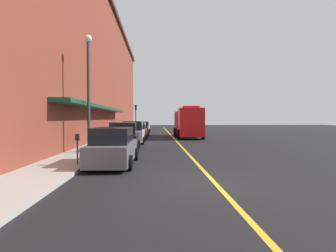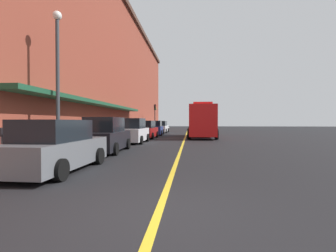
# 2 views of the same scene
# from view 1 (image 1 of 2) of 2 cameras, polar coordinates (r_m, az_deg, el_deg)

# --- Properties ---
(ground_plane) EXTENTS (112.00, 112.00, 0.00)m
(ground_plane) POSITION_cam_1_polar(r_m,az_deg,el_deg) (33.96, 0.69, -2.04)
(ground_plane) COLOR black
(sidewalk_left) EXTENTS (2.40, 70.00, 0.15)m
(sidewalk_left) POSITION_cam_1_polar(r_m,az_deg,el_deg) (34.16, -9.76, -1.91)
(sidewalk_left) COLOR #ADA8A0
(sidewalk_left) RESTS_ON ground
(lane_center_stripe) EXTENTS (0.16, 70.00, 0.01)m
(lane_center_stripe) POSITION_cam_1_polar(r_m,az_deg,el_deg) (33.95, 0.69, -2.03)
(lane_center_stripe) COLOR gold
(lane_center_stripe) RESTS_ON ground
(brick_building_left) EXTENTS (10.55, 64.00, 16.49)m
(brick_building_left) POSITION_cam_1_polar(r_m,az_deg,el_deg) (34.89, -19.88, 11.57)
(brick_building_left) COLOR brown
(brick_building_left) RESTS_ON ground
(parked_car_0) EXTENTS (2.06, 4.55, 1.73)m
(parked_car_0) POSITION_cam_1_polar(r_m,az_deg,el_deg) (12.54, -11.62, -4.53)
(parked_car_0) COLOR #595B60
(parked_car_0) RESTS_ON ground
(parked_car_1) EXTENTS (2.09, 4.58, 1.90)m
(parked_car_1) POSITION_cam_1_polar(r_m,az_deg,el_deg) (17.71, -9.37, -2.52)
(parked_car_1) COLOR black
(parked_car_1) RESTS_ON ground
(parked_car_2) EXTENTS (2.00, 4.22, 1.92)m
(parked_car_2) POSITION_cam_1_polar(r_m,az_deg,el_deg) (23.52, -7.36, -1.49)
(parked_car_2) COLOR silver
(parked_car_2) RESTS_ON ground
(parked_car_3) EXTENTS (2.09, 4.47, 1.76)m
(parked_car_3) POSITION_cam_1_polar(r_m,az_deg,el_deg) (28.66, -6.44, -1.08)
(parked_car_3) COLOR maroon
(parked_car_3) RESTS_ON ground
(parked_car_4) EXTENTS (2.21, 4.43, 1.77)m
(parked_car_4) POSITION_cam_1_polar(r_m,az_deg,el_deg) (34.59, -5.82, -0.62)
(parked_car_4) COLOR navy
(parked_car_4) RESTS_ON ground
(parked_car_5) EXTENTS (2.14, 4.87, 1.74)m
(parked_car_5) POSITION_cam_1_polar(r_m,az_deg,el_deg) (40.94, -5.35, -0.29)
(parked_car_5) COLOR silver
(parked_car_5) RESTS_ON ground
(fire_truck) EXTENTS (2.89, 9.05, 3.46)m
(fire_truck) POSITION_cam_1_polar(r_m,az_deg,el_deg) (30.79, 4.21, 0.66)
(fire_truck) COLOR red
(fire_truck) RESTS_ON ground
(parking_meter_0) EXTENTS (0.14, 0.18, 1.33)m
(parking_meter_0) POSITION_cam_1_polar(r_m,az_deg,el_deg) (12.17, -18.83, -3.58)
(parking_meter_0) COLOR #4C4C51
(parking_meter_0) RESTS_ON sidewalk_left
(parking_meter_1) EXTENTS (0.14, 0.18, 1.33)m
(parking_meter_1) POSITION_cam_1_polar(r_m,az_deg,el_deg) (33.60, -8.42, -0.29)
(parking_meter_1) COLOR #4C4C51
(parking_meter_1) RESTS_ON sidewalk_left
(street_lamp_left) EXTENTS (0.44, 0.44, 6.94)m
(street_lamp_left) POSITION_cam_1_polar(r_m,az_deg,el_deg) (16.69, -16.66, 9.30)
(street_lamp_left) COLOR #33383D
(street_lamp_left) RESTS_ON sidewalk_left
(traffic_light_near) EXTENTS (0.38, 0.36, 4.30)m
(traffic_light_near) POSITION_cam_1_polar(r_m,az_deg,el_deg) (44.77, -6.90, 2.86)
(traffic_light_near) COLOR #232326
(traffic_light_near) RESTS_ON sidewalk_left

